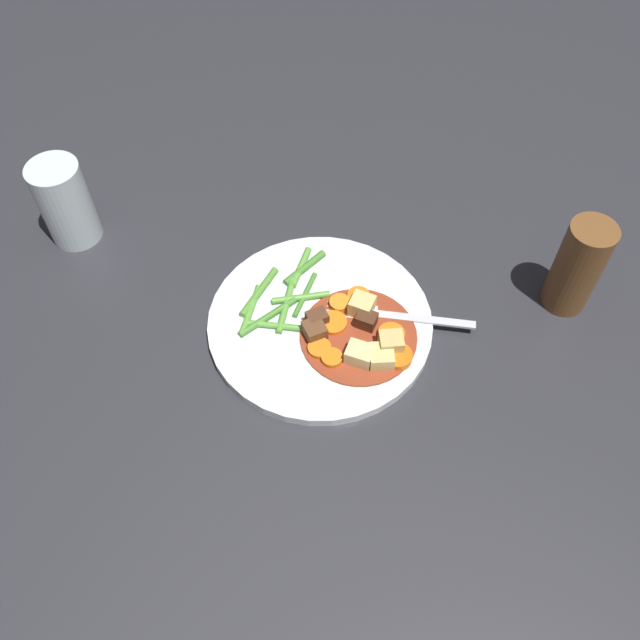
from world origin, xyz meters
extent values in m
plane|color=#2D2D33|center=(0.00, 0.00, 0.00)|extent=(3.00, 3.00, 0.00)
cylinder|color=white|center=(0.00, 0.00, 0.01)|extent=(0.26, 0.26, 0.01)
cylinder|color=#93381E|center=(0.05, 0.00, 0.01)|extent=(0.14, 0.14, 0.00)
cylinder|color=orange|center=(0.02, -0.04, 0.02)|extent=(0.03, 0.03, 0.01)
cylinder|color=orange|center=(0.04, -0.04, 0.02)|extent=(0.03, 0.03, 0.01)
cylinder|color=orange|center=(0.10, -0.01, 0.02)|extent=(0.05, 0.05, 0.01)
cylinder|color=orange|center=(0.01, 0.03, 0.02)|extent=(0.03, 0.03, 0.01)
cylinder|color=orange|center=(0.02, 0.00, 0.02)|extent=(0.05, 0.05, 0.01)
cylinder|color=orange|center=(0.03, 0.05, 0.02)|extent=(0.03, 0.03, 0.01)
cylinder|color=orange|center=(0.08, 0.02, 0.02)|extent=(0.04, 0.04, 0.01)
cube|color=#E5CC7A|center=(0.04, 0.03, 0.02)|extent=(0.03, 0.03, 0.02)
cube|color=#DBBC6B|center=(0.09, 0.00, 0.02)|extent=(0.04, 0.03, 0.03)
cube|color=#EAD68C|center=(0.06, -0.03, 0.02)|extent=(0.03, 0.03, 0.02)
cube|color=#E5CC7A|center=(0.09, -0.02, 0.02)|extent=(0.04, 0.04, 0.02)
cube|color=brown|center=(0.01, -0.02, 0.02)|extent=(0.03, 0.03, 0.02)
cube|color=#56331E|center=(0.00, -0.01, 0.02)|extent=(0.03, 0.03, 0.02)
cube|color=#4C2B19|center=(0.05, 0.02, 0.02)|extent=(0.02, 0.02, 0.02)
cylinder|color=#66AD42|center=(-0.04, 0.00, 0.02)|extent=(0.03, 0.08, 0.01)
cylinder|color=#66AD42|center=(-0.03, 0.02, 0.02)|extent=(0.06, 0.05, 0.01)
cylinder|color=#66AD42|center=(-0.08, -0.03, 0.02)|extent=(0.03, 0.07, 0.01)
cylinder|color=#4C8E33|center=(-0.03, 0.02, 0.02)|extent=(0.02, 0.07, 0.01)
cylinder|color=#4C8E33|center=(-0.05, 0.06, 0.02)|extent=(0.03, 0.07, 0.01)
cylinder|color=#4C8E33|center=(-0.05, -0.03, 0.02)|extent=(0.04, 0.08, 0.01)
cylinder|color=#66AD42|center=(-0.06, 0.06, 0.02)|extent=(0.02, 0.06, 0.01)
cylinder|color=#599E38|center=(-0.08, 0.00, 0.02)|extent=(0.01, 0.08, 0.01)
cylinder|color=#66AD42|center=(-0.04, -0.03, 0.02)|extent=(0.08, 0.04, 0.01)
cube|color=silver|center=(0.11, 0.06, 0.01)|extent=(0.11, 0.05, 0.00)
cube|color=silver|center=(0.05, 0.03, 0.01)|extent=(0.02, 0.03, 0.00)
cylinder|color=silver|center=(0.02, 0.03, 0.01)|extent=(0.04, 0.02, 0.00)
cylinder|color=silver|center=(0.02, 0.03, 0.01)|extent=(0.04, 0.02, 0.00)
cylinder|color=silver|center=(0.02, 0.02, 0.01)|extent=(0.04, 0.02, 0.00)
cylinder|color=silver|center=(0.02, 0.02, 0.01)|extent=(0.04, 0.02, 0.00)
cylinder|color=silver|center=(-0.35, -0.02, 0.06)|extent=(0.06, 0.06, 0.11)
cylinder|color=brown|center=(0.24, 0.17, 0.06)|extent=(0.05, 0.05, 0.12)
camera|label=1|loc=(0.21, -0.41, 0.65)|focal=37.95mm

